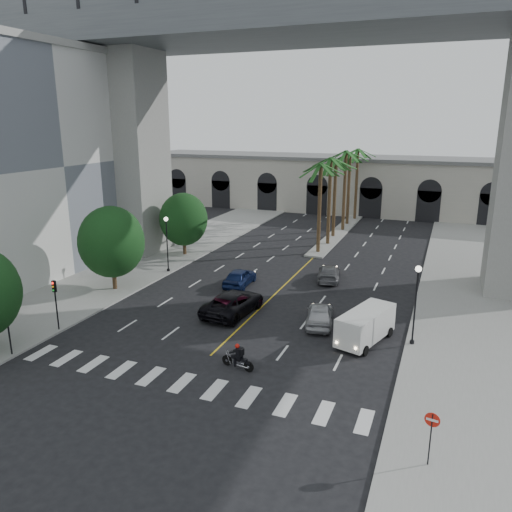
{
  "coord_description": "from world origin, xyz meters",
  "views": [
    {
      "loc": [
        12.82,
        -22.93,
        14.06
      ],
      "look_at": [
        1.44,
        6.0,
        5.48
      ],
      "focal_mm": 35.0,
      "sensor_mm": 36.0,
      "label": 1
    }
  ],
  "objects": [
    {
      "name": "car_a",
      "position": [
        5.03,
        9.15,
        0.77
      ],
      "size": [
        2.69,
        4.81,
        1.54
      ],
      "primitive_type": "imported",
      "rotation": [
        0.0,
        0.0,
        3.34
      ],
      "color": "#A5A6AA",
      "rests_on": "ground"
    },
    {
      "name": "traffic_signal_far",
      "position": [
        -11.3,
        1.5,
        2.51
      ],
      "size": [
        0.25,
        0.18,
        3.65
      ],
      "color": "black",
      "rests_on": "ground"
    },
    {
      "name": "car_e",
      "position": [
        -3.59,
        14.94,
        0.77
      ],
      "size": [
        1.98,
        4.59,
        1.54
      ],
      "primitive_type": "imported",
      "rotation": [
        0.0,
        0.0,
        3.18
      ],
      "color": "#0E1B44",
      "rests_on": "ground"
    },
    {
      "name": "palm_c",
      "position": [
        -0.2,
        36.0,
        8.91
      ],
      "size": [
        3.2,
        3.2,
        10.1
      ],
      "color": "#47331E",
      "rests_on": "ground"
    },
    {
      "name": "palm_f",
      "position": [
        0.2,
        48.0,
        9.46
      ],
      "size": [
        3.2,
        3.2,
        10.7
      ],
      "color": "#47331E",
      "rests_on": "ground"
    },
    {
      "name": "lamp_post_left_far",
      "position": [
        -11.4,
        16.0,
        3.22
      ],
      "size": [
        0.4,
        0.4,
        5.35
      ],
      "color": "black",
      "rests_on": "ground"
    },
    {
      "name": "car_d",
      "position": [
        3.27,
        19.31,
        0.68
      ],
      "size": [
        2.76,
        4.98,
        1.37
      ],
      "primitive_type": "imported",
      "rotation": [
        0.0,
        0.0,
        3.33
      ],
      "color": "slate",
      "rests_on": "ground"
    },
    {
      "name": "pedestrian_b",
      "position": [
        -16.96,
        2.99,
        1.14
      ],
      "size": [
        1.21,
        1.14,
        1.98
      ],
      "primitive_type": "imported",
      "rotation": [
        0.0,
        0.0,
        -0.54
      ],
      "color": "black",
      "rests_on": "sidewalk_left"
    },
    {
      "name": "palm_d",
      "position": [
        0.15,
        40.0,
        9.65
      ],
      "size": [
        3.2,
        3.2,
        10.9
      ],
      "color": "#47331E",
      "rests_on": "ground"
    },
    {
      "name": "cargo_van",
      "position": [
        8.48,
        7.43,
        1.2
      ],
      "size": [
        3.28,
        5.36,
        2.15
      ],
      "rotation": [
        0.0,
        0.0,
        -0.3
      ],
      "color": "silver",
      "rests_on": "ground"
    },
    {
      "name": "motorcycle_rider",
      "position": [
        2.27,
        1.14,
        0.7
      ],
      "size": [
        2.14,
        0.64,
        1.56
      ],
      "rotation": [
        0.0,
        0.0,
        -0.19
      ],
      "color": "black",
      "rests_on": "ground"
    },
    {
      "name": "sidewalk_left",
      "position": [
        -15.0,
        15.0,
        0.07
      ],
      "size": [
        8.0,
        100.0,
        0.15
      ],
      "primitive_type": "cube",
      "color": "gray",
      "rests_on": "ground"
    },
    {
      "name": "sidewalk_right",
      "position": [
        15.0,
        15.0,
        0.07
      ],
      "size": [
        8.0,
        100.0,
        0.15
      ],
      "primitive_type": "cube",
      "color": "gray",
      "rests_on": "ground"
    },
    {
      "name": "street_tree_far",
      "position": [
        -13.0,
        22.0,
        3.9
      ],
      "size": [
        5.04,
        5.04,
        6.68
      ],
      "color": "#382616",
      "rests_on": "ground"
    },
    {
      "name": "car_c",
      "position": [
        -1.5,
        8.83,
        0.84
      ],
      "size": [
        3.34,
        6.3,
        1.69
      ],
      "primitive_type": "imported",
      "rotation": [
        0.0,
        0.0,
        3.05
      ],
      "color": "black",
      "rests_on": "ground"
    },
    {
      "name": "do_not_enter_sign",
      "position": [
        13.0,
        -3.82,
        1.87
      ],
      "size": [
        0.63,
        0.15,
        2.58
      ],
      "rotation": [
        0.0,
        0.0,
        -0.18
      ],
      "color": "black",
      "rests_on": "ground"
    },
    {
      "name": "car_b",
      "position": [
        -1.5,
        9.22,
        0.72
      ],
      "size": [
        3.16,
        4.64,
        1.45
      ],
      "primitive_type": "imported",
      "rotation": [
        0.0,
        0.0,
        2.73
      ],
      "color": "#490E23",
      "rests_on": "ground"
    },
    {
      "name": "pier_building",
      "position": [
        0.0,
        55.0,
        4.27
      ],
      "size": [
        71.0,
        10.5,
        8.5
      ],
      "color": "#B3AFA0",
      "rests_on": "ground"
    },
    {
      "name": "lamp_post_right",
      "position": [
        11.4,
        8.0,
        3.22
      ],
      "size": [
        0.4,
        0.4,
        5.35
      ],
      "color": "black",
      "rests_on": "ground"
    },
    {
      "name": "palm_a",
      "position": [
        0.0,
        28.0,
        9.1
      ],
      "size": [
        3.2,
        3.2,
        10.3
      ],
      "color": "#47331E",
      "rests_on": "ground"
    },
    {
      "name": "ground",
      "position": [
        0.0,
        0.0,
        0.0
      ],
      "size": [
        140.0,
        140.0,
        0.0
      ],
      "primitive_type": "plane",
      "color": "black",
      "rests_on": "ground"
    },
    {
      "name": "palm_e",
      "position": [
        -0.1,
        44.0,
        9.19
      ],
      "size": [
        3.2,
        3.2,
        10.4
      ],
      "color": "#47331E",
      "rests_on": "ground"
    },
    {
      "name": "median",
      "position": [
        0.0,
        38.0,
        0.1
      ],
      "size": [
        2.0,
        24.0,
        0.2
      ],
      "primitive_type": "cube",
      "color": "gray",
      "rests_on": "ground"
    },
    {
      "name": "palm_b",
      "position": [
        0.1,
        32.0,
        9.37
      ],
      "size": [
        3.2,
        3.2,
        10.6
      ],
      "color": "#47331E",
      "rests_on": "ground"
    },
    {
      "name": "bridge",
      "position": [
        3.42,
        22.0,
        18.51
      ],
      "size": [
        75.0,
        13.0,
        26.0
      ],
      "color": "gray",
      "rests_on": "ground"
    },
    {
      "name": "street_tree_mid",
      "position": [
        -13.0,
        10.0,
        4.21
      ],
      "size": [
        5.44,
        5.44,
        7.21
      ],
      "color": "#382616",
      "rests_on": "ground"
    },
    {
      "name": "traffic_signal_near",
      "position": [
        -11.3,
        -2.5,
        2.51
      ],
      "size": [
        0.25,
        0.18,
        3.65
      ],
      "color": "black",
      "rests_on": "ground"
    }
  ]
}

